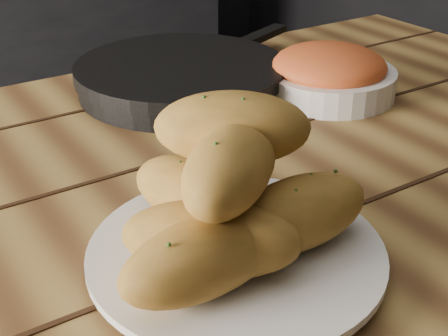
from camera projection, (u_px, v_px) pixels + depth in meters
table at (178, 281)px, 0.70m from camera, size 1.52×0.92×0.75m
plate at (236, 255)px, 0.56m from camera, size 0.27×0.27×0.02m
bread_rolls at (230, 200)px, 0.53m from camera, size 0.25×0.22×0.14m
skillet at (182, 76)px, 0.94m from camera, size 0.44×0.32×0.05m
bowl at (329, 74)px, 0.92m from camera, size 0.20×0.20×0.07m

